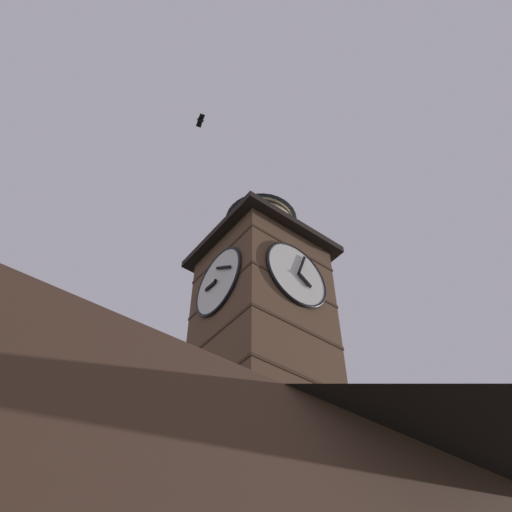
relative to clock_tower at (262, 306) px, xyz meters
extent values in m
pyramid|color=black|center=(0.53, -0.05, -5.70)|extent=(15.79, 12.16, 2.99)
cube|color=brown|center=(-0.02, -0.02, -1.05)|extent=(3.36, 3.36, 6.32)
cube|color=#432E20|center=(-0.02, -0.02, -3.45)|extent=(3.40, 3.40, 0.10)
cube|color=#432E20|center=(-0.02, -0.02, -1.87)|extent=(3.40, 3.40, 0.10)
cube|color=#432E20|center=(-0.02, -0.02, -0.29)|extent=(3.40, 3.40, 0.10)
cube|color=#432E20|center=(-0.02, -0.02, 1.29)|extent=(3.40, 3.40, 0.10)
cylinder|color=white|center=(-0.02, 1.69, 0.11)|extent=(2.29, 0.10, 2.29)
torus|color=black|center=(-0.02, 1.72, 0.11)|extent=(2.39, 0.10, 2.39)
cube|color=black|center=(-0.26, 1.79, -0.04)|extent=(0.54, 0.04, 0.41)
cube|color=black|center=(-0.18, 1.79, 0.56)|extent=(0.39, 0.04, 0.91)
sphere|color=black|center=(-0.02, 1.80, 0.11)|extent=(0.10, 0.10, 0.10)
cylinder|color=white|center=(1.69, -0.02, 0.11)|extent=(0.10, 2.29, 2.29)
torus|color=black|center=(1.72, -0.02, 0.11)|extent=(0.10, 2.39, 2.39)
cube|color=black|center=(1.79, -0.30, 0.10)|extent=(0.04, 0.58, 0.16)
cube|color=black|center=(1.79, 0.37, 0.38)|extent=(0.04, 0.82, 0.59)
sphere|color=black|center=(1.80, -0.02, 0.11)|extent=(0.10, 0.10, 0.10)
cube|color=black|center=(-0.02, -0.02, 2.24)|extent=(4.06, 4.06, 0.25)
cylinder|color=#D1BC84|center=(-0.02, -0.02, 3.24)|extent=(2.39, 2.39, 1.77)
cylinder|color=#2D2319|center=(-0.02, -0.02, 2.58)|extent=(2.45, 2.45, 0.10)
cylinder|color=#2D2319|center=(-0.02, -0.02, 3.02)|extent=(2.45, 2.45, 0.10)
cylinder|color=#2D2319|center=(-0.02, -0.02, 3.46)|extent=(2.45, 2.45, 0.10)
cylinder|color=#2D2319|center=(-0.02, -0.02, 3.91)|extent=(2.45, 2.45, 0.10)
cone|color=#384251|center=(-0.02, -0.02, 4.58)|extent=(2.69, 2.69, 0.91)
sphere|color=#384251|center=(-0.02, -0.02, 5.14)|extent=(0.16, 0.16, 0.16)
cone|color=black|center=(1.27, -7.34, -3.34)|extent=(3.43, 3.43, 3.00)
cone|color=black|center=(1.27, -7.34, -1.00)|extent=(2.18, 2.18, 3.49)
cone|color=black|center=(-8.58, -4.16, -2.31)|extent=(1.90, 1.90, 2.23)
ellipsoid|color=black|center=(2.87, -0.41, 8.93)|extent=(0.34, 0.25, 0.17)
cube|color=black|center=(2.92, -0.25, 8.93)|extent=(0.29, 0.37, 0.13)
cube|color=black|center=(2.83, -0.56, 8.93)|extent=(0.29, 0.37, 0.13)
camera|label=1|loc=(8.20, 10.35, -10.94)|focal=37.33mm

